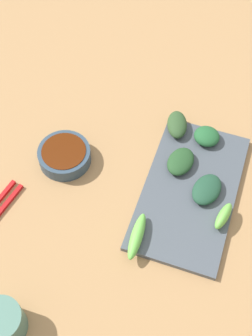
{
  "coord_description": "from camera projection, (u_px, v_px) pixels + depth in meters",
  "views": [
    {
      "loc": [
        0.14,
        -0.45,
        0.82
      ],
      "look_at": [
        -0.02,
        0.01,
        0.05
      ],
      "focal_mm": 49.55,
      "sensor_mm": 36.0,
      "label": 1
    }
  ],
  "objects": [
    {
      "name": "broccoli_leafy_0",
      "position": [
        207.0,
        189.0,
        0.89
      ],
      "size": [
        0.07,
        0.08,
        0.02
      ],
      "primitive_type": "ellipsoid",
      "rotation": [
        0.0,
        0.0,
        -0.25
      ],
      "color": "#1E442F",
      "rests_on": "serving_plate"
    },
    {
      "name": "broccoli_stalk_3",
      "position": [
        137.0,
        236.0,
        0.84
      ],
      "size": [
        0.03,
        0.09,
        0.02
      ],
      "primitive_type": "ellipsoid",
      "rotation": [
        0.0,
        0.0,
        0.05
      ],
      "color": "#65BB47",
      "rests_on": "serving_plate"
    },
    {
      "name": "tabletop",
      "position": [
        131.0,
        187.0,
        0.93
      ],
      "size": [
        2.1,
        2.1,
        0.02
      ],
      "primitive_type": "cube",
      "color": "#A47A4D",
      "rests_on": "ground"
    },
    {
      "name": "broccoli_leafy_4",
      "position": [
        207.0,
        136.0,
        0.96
      ],
      "size": [
        0.06,
        0.06,
        0.03
      ],
      "primitive_type": "ellipsoid",
      "rotation": [
        0.0,
        0.0,
        -0.1
      ],
      "color": "#21582E",
      "rests_on": "serving_plate"
    },
    {
      "name": "tea_cup",
      "position": [
        2.0,
        322.0,
        0.75
      ],
      "size": [
        0.07,
        0.07,
        0.06
      ],
      "primitive_type": "cylinder",
      "color": "#487264",
      "rests_on": "tabletop"
    },
    {
      "name": "broccoli_stalk_2",
      "position": [
        223.0,
        216.0,
        0.86
      ],
      "size": [
        0.03,
        0.06,
        0.03
      ],
      "primitive_type": "ellipsoid",
      "rotation": [
        0.0,
        0.0,
        -0.22
      ],
      "color": "#68B846",
      "rests_on": "serving_plate"
    },
    {
      "name": "sauce_bowl",
      "position": [
        64.0,
        155.0,
        0.94
      ],
      "size": [
        0.11,
        0.11,
        0.03
      ],
      "color": "#2F4354",
      "rests_on": "tabletop"
    },
    {
      "name": "broccoli_leafy_5",
      "position": [
        177.0,
        125.0,
        0.97
      ],
      "size": [
        0.06,
        0.08,
        0.03
      ],
      "primitive_type": "ellipsoid",
      "rotation": [
        0.0,
        0.0,
        0.3
      ],
      "color": "#2C4A27",
      "rests_on": "serving_plate"
    },
    {
      "name": "serving_plate",
      "position": [
        190.0,
        191.0,
        0.91
      ],
      "size": [
        0.18,
        0.32,
        0.01
      ],
      "primitive_type": "cube",
      "color": "#454D55",
      "rests_on": "tabletop"
    },
    {
      "name": "broccoli_leafy_1",
      "position": [
        181.0,
        161.0,
        0.93
      ],
      "size": [
        0.06,
        0.08,
        0.02
      ],
      "primitive_type": "ellipsoid",
      "rotation": [
        0.0,
        0.0,
        -0.18
      ],
      "color": "#224723",
      "rests_on": "serving_plate"
    }
  ]
}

